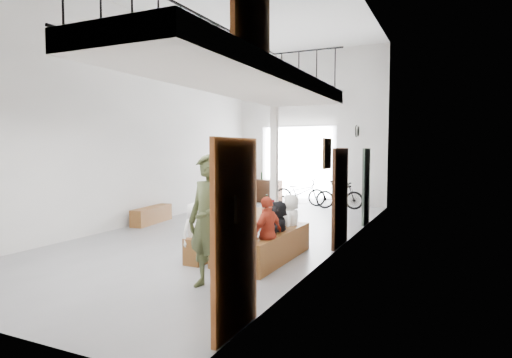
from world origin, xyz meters
The scene contains 24 objects.
floor centered at (0.00, 0.00, 0.00)m, with size 12.00×12.00×0.00m, color slate.
room_walls centered at (0.00, 0.00, 3.55)m, with size 12.00×12.00×12.00m.
gateway_portal centered at (-0.40, 5.94, 1.40)m, with size 2.80×0.08×2.80m, color white.
right_wall_decor centered at (2.70, -1.87, 1.74)m, with size 0.07×8.28×5.07m.
balcony centered at (1.98, -3.13, 2.96)m, with size 1.52×5.62×4.00m.
tasting_table centered at (1.47, -2.01, 0.71)m, with size 0.97×2.08×0.79m.
bench_inner centered at (0.84, -1.95, 0.23)m, with size 0.32×2.00×0.46m, color brown.
bench_wall centered at (2.06, -1.99, 0.26)m, with size 0.30×2.28×0.53m, color brown.
tableware centered at (1.52, -2.03, 0.93)m, with size 0.51×1.66×0.35m.
side_bench centered at (-2.50, 0.19, 0.22)m, with size 0.34×1.57×0.44m, color brown.
oak_barrel centered at (-2.24, 5.32, 0.47)m, with size 0.64×0.64×0.94m.
serving_counter centered at (-1.75, 5.65, 0.42)m, with size 1.59×0.44×0.84m, color #331B0D.
counter_bottles centered at (-1.75, 5.65, 0.98)m, with size 1.33×0.25×0.28m.
guest_left_a centered at (0.76, -2.72, 0.53)m, with size 0.52×0.34×1.06m, color white.
guest_left_b centered at (0.74, -2.09, 0.65)m, with size 0.48×0.31×1.31m, color #235C75.
guest_left_c centered at (0.68, -1.63, 0.56)m, with size 0.54×0.42×1.12m, color white.
guest_left_d centered at (0.77, -1.21, 0.57)m, with size 0.74×0.43×1.15m, color #235C75.
guest_right_a centered at (2.07, -2.58, 0.61)m, with size 0.71×0.30×1.21m, color #AE321D.
guest_right_b centered at (1.99, -1.90, 0.53)m, with size 0.99×0.31×1.06m, color black.
guest_right_c centered at (1.99, -1.26, 0.56)m, with size 0.54×0.35×1.11m, color white.
host_standing centered at (1.68, -3.77, 0.95)m, with size 0.70×0.46×1.91m, color #424B2A.
potted_plant centered at (2.45, 0.58, 0.19)m, with size 0.34×0.30×0.38m, color #1B4417.
bicycle_near centered at (-0.08, 5.25, 0.47)m, with size 0.62×1.79×0.94m, color black.
bicycle_far centered at (1.38, 4.97, 0.47)m, with size 0.44×1.56×0.94m, color black.
Camera 1 is at (4.80, -8.90, 1.98)m, focal length 30.00 mm.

